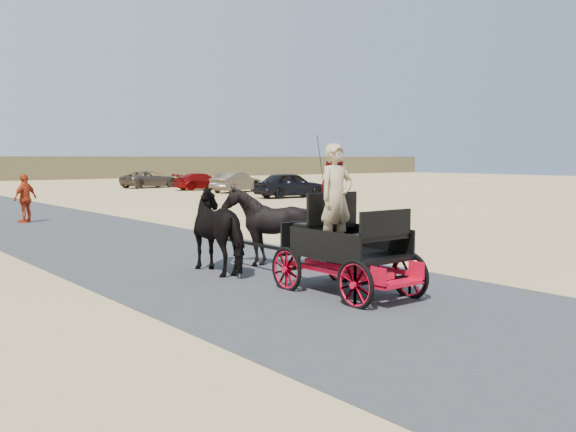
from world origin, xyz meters
TOP-DOWN VIEW (x-y plane):
  - ground at (0.00, 0.00)m, footprint 140.00×140.00m
  - road at (0.00, 0.00)m, footprint 6.00×140.00m
  - carriage at (0.32, 0.25)m, footprint 1.30×2.40m
  - horse_left at (-0.23, 3.25)m, footprint 0.91×2.01m
  - horse_right at (0.87, 3.25)m, footprint 1.37×1.54m
  - driver_man at (0.12, 0.30)m, footprint 0.66×0.43m
  - passenger_woman at (0.62, 0.85)m, footprint 0.77×0.60m
  - pedestrian at (-0.48, 15.80)m, footprint 1.08×0.89m
  - car_a at (15.62, 21.25)m, footprint 4.38×2.05m
  - car_b at (16.25, 27.81)m, footprint 4.22×2.66m
  - car_c at (16.05, 31.86)m, footprint 4.21×2.05m
  - car_d at (14.68, 37.25)m, footprint 4.77×2.76m

SIDE VIEW (x-z plane):
  - ground at x=0.00m, z-range 0.00..0.00m
  - road at x=0.00m, z-range 0.00..0.01m
  - carriage at x=0.32m, z-range 0.00..0.72m
  - car_c at x=16.05m, z-range 0.00..1.18m
  - car_d at x=14.68m, z-range 0.00..1.25m
  - car_b at x=16.25m, z-range 0.00..1.31m
  - car_a at x=15.62m, z-range 0.00..1.45m
  - horse_left at x=-0.23m, z-range 0.00..1.70m
  - horse_right at x=0.87m, z-range 0.00..1.70m
  - pedestrian at x=-0.48m, z-range 0.00..1.73m
  - passenger_woman at x=0.62m, z-range 0.72..2.30m
  - driver_man at x=0.12m, z-range 0.72..2.52m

